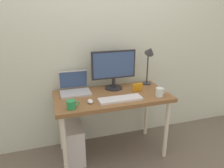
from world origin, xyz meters
TOP-DOWN VIEW (x-y plane):
  - ground_plane at (0.00, 0.00)m, footprint 6.00×6.00m
  - back_wall at (0.00, 0.36)m, footprint 4.40×0.04m
  - desk at (0.00, 0.00)m, footprint 1.21×0.61m
  - monitor at (0.07, 0.17)m, footprint 0.50×0.20m
  - laptop at (-0.37, 0.19)m, footprint 0.32×0.26m
  - desk_lamp at (0.51, 0.17)m, footprint 0.11×0.16m
  - keyboard at (0.04, -0.16)m, footprint 0.44×0.14m
  - mouse at (-0.26, -0.14)m, footprint 0.06×0.09m
  - coffee_mug at (-0.45, -0.21)m, footprint 0.12×0.09m
  - glass_cup at (0.46, -0.19)m, footprint 0.12×0.08m
  - photo_frame at (0.30, 0.01)m, footprint 0.11×0.03m
  - computer_tower at (-0.43, 0.02)m, footprint 0.18×0.36m

SIDE VIEW (x-z plane):
  - ground_plane at x=0.00m, z-range 0.00..0.00m
  - computer_tower at x=-0.43m, z-range 0.00..0.42m
  - desk at x=0.00m, z-range 0.29..1.02m
  - keyboard at x=0.04m, z-range 0.73..0.76m
  - mouse at x=-0.26m, z-range 0.73..0.77m
  - coffee_mug at x=-0.45m, z-range 0.73..0.81m
  - glass_cup at x=0.46m, z-range 0.73..0.82m
  - photo_frame at x=0.30m, z-range 0.73..0.83m
  - laptop at x=-0.37m, z-range 0.68..0.90m
  - monitor at x=0.07m, z-range 0.76..1.20m
  - desk_lamp at x=0.51m, z-range 0.83..1.31m
  - back_wall at x=0.00m, z-range 0.00..2.60m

